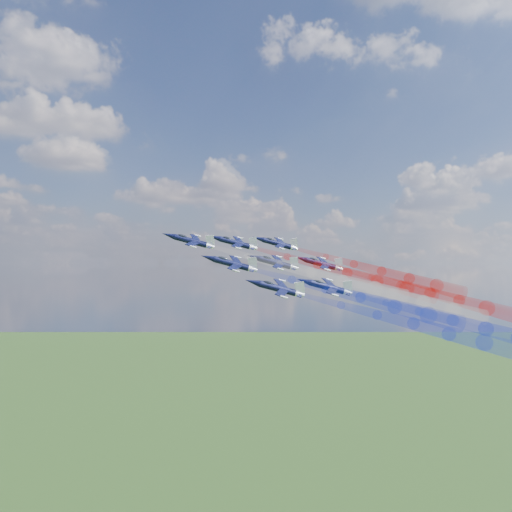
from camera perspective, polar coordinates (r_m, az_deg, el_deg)
jet_lead at (r=136.76m, az=-6.75°, el=1.55°), size 17.34×15.85×10.03m
trail_lead at (r=138.69m, az=5.73°, el=-1.75°), size 46.61×25.46×18.26m
jet_inner_left at (r=126.14m, az=-2.52°, el=-0.80°), size 17.34×15.85×10.03m
trail_inner_left at (r=130.83m, az=10.76°, el=-4.25°), size 46.61×25.46×18.26m
jet_inner_right at (r=144.87m, az=-2.19°, el=1.37°), size 17.34×15.85×10.03m
trail_inner_right at (r=148.97m, az=9.42°, el=-1.72°), size 46.61×25.46×18.26m
jet_outer_left at (r=119.15m, az=2.26°, el=-3.37°), size 17.34×15.85×10.03m
trail_outer_left at (r=126.76m, az=15.95°, el=-6.76°), size 46.61×25.46×18.26m
jet_center_third at (r=137.86m, az=1.98°, el=-0.69°), size 17.34×15.85×10.03m
trail_center_third at (r=144.49m, az=13.91°, el=-3.80°), size 46.61×25.46×18.26m
jet_outer_right at (r=155.03m, az=2.21°, el=1.29°), size 17.34×15.85×10.03m
trail_outer_right at (r=161.16m, az=12.87°, el=-1.58°), size 46.61×25.46×18.26m
jet_rear_left at (r=128.67m, az=7.36°, el=-3.20°), size 17.34×15.85×10.03m
trail_rear_left at (r=138.46m, az=19.68°, el=-6.27°), size 46.61×25.46×18.26m
jet_rear_right at (r=148.49m, az=6.72°, el=-0.80°), size 17.34×15.85×10.03m
trail_rear_right at (r=157.24m, az=17.53°, el=-3.65°), size 46.61×25.46×18.26m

